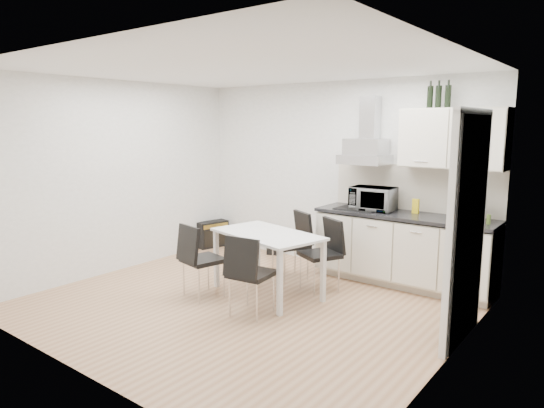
# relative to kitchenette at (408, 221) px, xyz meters

# --- Properties ---
(ground) EXTENTS (4.50, 4.50, 0.00)m
(ground) POSITION_rel_kitchenette_xyz_m (-1.19, -1.73, -0.83)
(ground) COLOR tan
(ground) RESTS_ON ground
(wall_back) EXTENTS (4.50, 0.10, 2.60)m
(wall_back) POSITION_rel_kitchenette_xyz_m (-1.19, 0.27, 0.47)
(wall_back) COLOR white
(wall_back) RESTS_ON ground
(wall_front) EXTENTS (4.50, 0.10, 2.60)m
(wall_front) POSITION_rel_kitchenette_xyz_m (-1.19, -3.73, 0.47)
(wall_front) COLOR white
(wall_front) RESTS_ON ground
(wall_left) EXTENTS (0.10, 4.00, 2.60)m
(wall_left) POSITION_rel_kitchenette_xyz_m (-3.44, -1.73, 0.47)
(wall_left) COLOR white
(wall_left) RESTS_ON ground
(wall_right) EXTENTS (0.10, 4.00, 2.60)m
(wall_right) POSITION_rel_kitchenette_xyz_m (1.06, -1.73, 0.47)
(wall_right) COLOR white
(wall_right) RESTS_ON ground
(ceiling) EXTENTS (4.50, 4.50, 0.00)m
(ceiling) POSITION_rel_kitchenette_xyz_m (-1.19, -1.73, 1.77)
(ceiling) COLOR white
(ceiling) RESTS_ON wall_back
(doorway) EXTENTS (0.08, 1.04, 2.10)m
(doorway) POSITION_rel_kitchenette_xyz_m (1.02, -1.18, 0.22)
(doorway) COLOR white
(doorway) RESTS_ON ground
(kitchenette) EXTENTS (2.22, 0.64, 2.52)m
(kitchenette) POSITION_rel_kitchenette_xyz_m (0.00, 0.00, 0.00)
(kitchenette) COLOR beige
(kitchenette) RESTS_ON ground
(dining_table) EXTENTS (1.45, 1.03, 0.75)m
(dining_table) POSITION_rel_kitchenette_xyz_m (-1.19, -1.32, -0.17)
(dining_table) COLOR white
(dining_table) RESTS_ON ground
(chair_far_left) EXTENTS (0.62, 0.64, 0.88)m
(chair_far_left) POSITION_rel_kitchenette_xyz_m (-1.33, -0.67, -0.39)
(chair_far_left) COLOR black
(chair_far_left) RESTS_ON ground
(chair_far_right) EXTENTS (0.62, 0.65, 0.88)m
(chair_far_right) POSITION_rel_kitchenette_xyz_m (-0.77, -0.84, -0.39)
(chair_far_right) COLOR black
(chair_far_right) RESTS_ON ground
(chair_near_left) EXTENTS (0.54, 0.58, 0.88)m
(chair_near_left) POSITION_rel_kitchenette_xyz_m (-1.72, -1.86, -0.39)
(chair_near_left) COLOR black
(chair_near_left) RESTS_ON ground
(chair_near_right) EXTENTS (0.50, 0.55, 0.88)m
(chair_near_right) POSITION_rel_kitchenette_xyz_m (-0.94, -1.92, -0.39)
(chair_near_right) COLOR black
(chair_near_right) RESTS_ON ground
(guitar_amp) EXTENTS (0.34, 0.55, 0.43)m
(guitar_amp) POSITION_rel_kitchenette_xyz_m (-3.31, -0.08, -0.62)
(guitar_amp) COLOR black
(guitar_amp) RESTS_ON ground
(floor_speaker) EXTENTS (0.24, 0.23, 0.33)m
(floor_speaker) POSITION_rel_kitchenette_xyz_m (-2.22, 0.17, -0.67)
(floor_speaker) COLOR black
(floor_speaker) RESTS_ON ground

